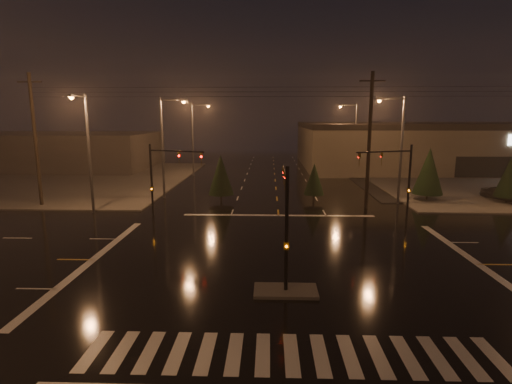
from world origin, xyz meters
TOP-DOWN VIEW (x-y plane):
  - ground at (0.00, 0.00)m, footprint 140.00×140.00m
  - sidewalk_ne at (30.00, 30.00)m, footprint 36.00×36.00m
  - sidewalk_nw at (-30.00, 30.00)m, footprint 36.00×36.00m
  - median_island at (0.00, -4.00)m, footprint 3.00×1.60m
  - crosswalk at (0.00, -9.00)m, footprint 15.00×2.60m
  - stop_bar_far at (0.00, 11.00)m, footprint 16.00×0.50m
  - retail_building at (35.00, 45.99)m, footprint 60.20×28.30m
  - commercial_block at (-35.00, 42.00)m, footprint 30.00×18.00m
  - signal_mast_median at (0.00, -3.07)m, footprint 0.25×4.59m
  - signal_mast_ne at (9.50, 10.14)m, footprint 4.84×1.86m
  - signal_mast_nw at (-9.50, 10.14)m, footprint 4.84×1.86m
  - streetlight_1 at (-11.18, 18.00)m, footprint 2.77×0.32m
  - streetlight_2 at (-11.18, 34.00)m, footprint 2.77×0.32m
  - streetlight_3 at (11.18, 16.00)m, footprint 2.77×0.32m
  - streetlight_4 at (11.18, 36.00)m, footprint 2.77×0.32m
  - streetlight_5 at (-16.00, 11.18)m, footprint 0.32×2.77m
  - utility_pole_0 at (-22.00, 14.00)m, footprint 2.20×0.32m
  - utility_pole_1 at (8.00, 14.00)m, footprint 2.20×0.32m
  - conifer_0 at (14.79, 17.49)m, footprint 2.89×2.89m
  - conifer_1 at (21.88, 16.36)m, footprint 2.39×2.39m
  - conifer_3 at (-5.49, 16.54)m, footprint 2.49×2.49m
  - conifer_4 at (3.57, 16.75)m, footprint 1.96×1.96m
  - car_parked at (22.35, 18.14)m, footprint 3.09×4.11m

SIDE VIEW (x-z plane):
  - ground at x=0.00m, z-range 0.00..0.00m
  - crosswalk at x=0.00m, z-range 0.00..0.01m
  - stop_bar_far at x=0.00m, z-range 0.00..0.01m
  - sidewalk_ne at x=30.00m, z-range 0.00..0.12m
  - sidewalk_nw at x=-30.00m, z-range 0.00..0.12m
  - median_island at x=0.00m, z-range 0.00..0.15m
  - car_parked at x=22.35m, z-range 0.00..1.30m
  - conifer_4 at x=3.57m, z-range 0.35..4.12m
  - conifer_1 at x=21.88m, z-range 0.35..4.78m
  - conifer_3 at x=-5.49m, z-range 0.35..4.93m
  - commercial_block at x=-35.00m, z-range 0.00..5.60m
  - conifer_0 at x=14.79m, z-range 0.35..5.56m
  - signal_mast_median at x=0.00m, z-range 0.75..6.75m
  - signal_mast_ne at x=9.50m, z-range 0.79..6.79m
  - signal_mast_nw at x=-9.50m, z-range 0.79..6.79m
  - retail_building at x=35.00m, z-range 0.24..7.44m
  - streetlight_1 at x=-11.18m, z-range 0.80..10.80m
  - streetlight_2 at x=-11.18m, z-range 0.80..10.80m
  - streetlight_3 at x=11.18m, z-range 0.80..10.80m
  - streetlight_4 at x=11.18m, z-range 0.80..10.80m
  - streetlight_5 at x=-16.00m, z-range 0.80..10.80m
  - utility_pole_0 at x=-22.00m, z-range 0.13..12.13m
  - utility_pole_1 at x=8.00m, z-range 0.13..12.13m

